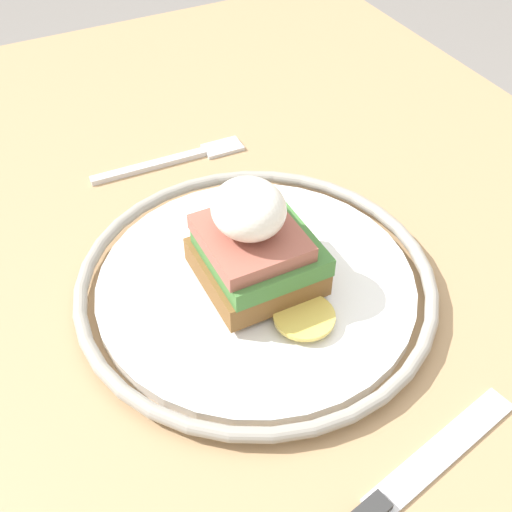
# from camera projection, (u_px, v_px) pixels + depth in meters

# --- Properties ---
(dining_table) EXTENTS (1.06, 0.71, 0.75)m
(dining_table) POSITION_uv_depth(u_px,v_px,m) (288.00, 415.00, 0.54)
(dining_table) COLOR tan
(dining_table) RESTS_ON ground_plane
(plate) EXTENTS (0.26, 0.26, 0.02)m
(plate) POSITION_uv_depth(u_px,v_px,m) (256.00, 283.00, 0.47)
(plate) COLOR white
(plate) RESTS_ON dining_table
(sandwich) EXTENTS (0.11, 0.08, 0.08)m
(sandwich) POSITION_uv_depth(u_px,v_px,m) (255.00, 245.00, 0.44)
(sandwich) COLOR brown
(sandwich) RESTS_ON plate
(fork) EXTENTS (0.02, 0.14, 0.00)m
(fork) POSITION_uv_depth(u_px,v_px,m) (177.00, 159.00, 0.59)
(fork) COLOR silver
(fork) RESTS_ON dining_table
(knife) EXTENTS (0.05, 0.19, 0.01)m
(knife) POSITION_uv_depth(u_px,v_px,m) (377.00, 507.00, 0.35)
(knife) COLOR #2D2D2D
(knife) RESTS_ON dining_table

